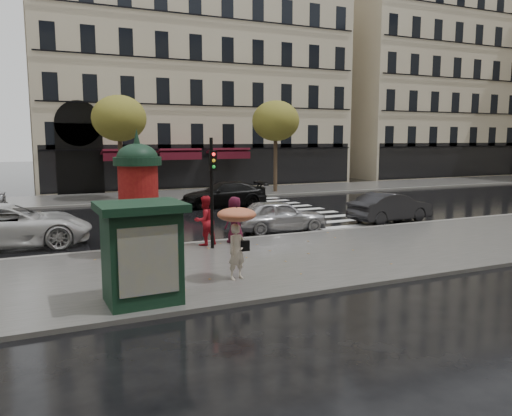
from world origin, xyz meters
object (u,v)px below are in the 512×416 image
car_black (224,194)px  woman_umbrella (237,231)px  man_burgundy (235,220)px  morris_column (139,195)px  newsstand (142,251)px  car_white (8,226)px  woman_red (205,221)px  car_darkgrey (390,207)px  traffic_light (212,182)px  car_silver (279,216)px

car_black → woman_umbrella: bearing=-15.5°
man_burgundy → morris_column: morris_column is taller
car_black → newsstand: bearing=-23.2°
morris_column → car_white: bearing=138.0°
woman_red → car_darkgrey: size_ratio=0.42×
woman_umbrella → traffic_light: bearing=80.2°
traffic_light → car_black: bearing=67.4°
woman_red → traffic_light: 1.59m
woman_red → car_black: 11.05m
car_silver → car_darkgrey: (5.98, 0.06, 0.01)m
man_burgundy → car_black: 10.62m
morris_column → car_darkgrey: size_ratio=0.97×
woman_red → woman_umbrella: bearing=63.8°
woman_red → car_white: bearing=-44.0°
car_silver → car_black: car_black is taller
woman_red → man_burgundy: size_ratio=1.05×
car_white → traffic_light: bearing=-118.8°
woman_red → car_silver: woman_red is taller
car_darkgrey → car_white: car_white is taller
man_burgundy → car_white: size_ratio=0.29×
man_burgundy → car_silver: man_burgundy is taller
newsstand → car_black: 17.38m
woman_umbrella → car_silver: size_ratio=0.50×
man_burgundy → car_silver: (2.75, 1.80, -0.28)m
woman_umbrella → car_white: woman_umbrella is taller
man_burgundy → car_darkgrey: bearing=167.1°
morris_column → car_darkgrey: morris_column is taller
man_burgundy → car_darkgrey: (8.73, 1.86, -0.27)m
car_darkgrey → woman_red: bearing=94.4°
man_burgundy → morris_column: size_ratio=0.41×
traffic_light → car_darkgrey: size_ratio=0.90×
car_silver → traffic_light: bearing=128.1°
woman_umbrella → woman_red: size_ratio=1.14×
woman_umbrella → car_white: size_ratio=0.35×
woman_umbrella → morris_column: (-1.83, 4.00, 0.63)m
car_white → newsstand: bearing=-158.8°
car_silver → car_white: 10.46m
car_darkgrey → car_black: bearing=26.9°
morris_column → car_silver: morris_column is taller
traffic_light → car_black: size_ratio=0.77×
woman_red → car_black: bearing=-132.9°
car_white → car_darkgrey: bearing=-93.1°
traffic_light → car_darkgrey: (9.83, 2.54, -1.75)m
newsstand → car_white: bearing=110.1°
woman_red → traffic_light: traffic_light is taller
woman_umbrella → newsstand: (-2.75, -0.85, -0.13)m
woman_red → car_silver: (3.91, 1.80, -0.33)m
newsstand → car_silver: newsstand is taller
woman_umbrella → man_burgundy: 4.91m
car_white → car_black: 13.04m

